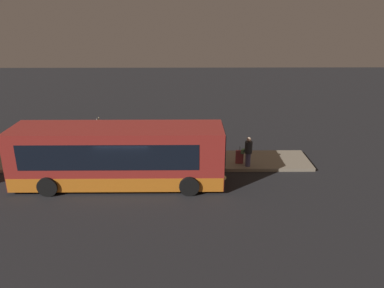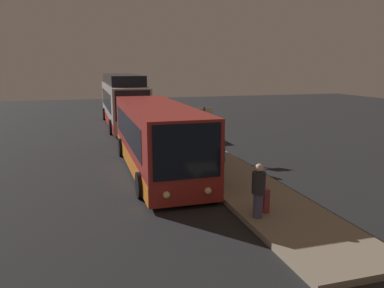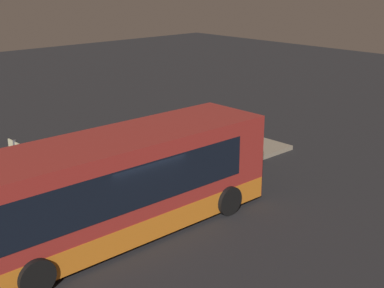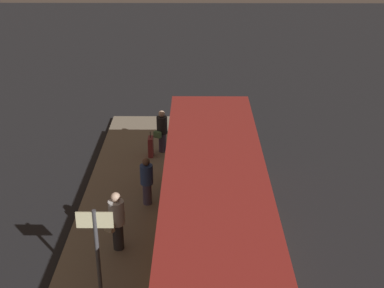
{
  "view_description": "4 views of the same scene",
  "coord_description": "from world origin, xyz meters",
  "px_view_note": "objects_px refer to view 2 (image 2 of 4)",
  "views": [
    {
      "loc": [
        3.09,
        -17.0,
        8.37
      ],
      "look_at": [
        3.26,
        0.84,
        1.91
      ],
      "focal_mm": 35.0,
      "sensor_mm": 36.0,
      "label": 1
    },
    {
      "loc": [
        15.99,
        -2.9,
        4.68
      ],
      "look_at": [
        3.26,
        0.84,
        1.91
      ],
      "focal_mm": 35.0,
      "sensor_mm": 36.0,
      "label": 2
    },
    {
      "loc": [
        -8.41,
        -11.88,
        7.45
      ],
      "look_at": [
        3.26,
        0.84,
        1.91
      ],
      "focal_mm": 50.0,
      "sensor_mm": 36.0,
      "label": 3
    },
    {
      "loc": [
        -12.34,
        0.72,
        9.06
      ],
      "look_at": [
        3.26,
        0.84,
        1.91
      ],
      "focal_mm": 50.0,
      "sensor_mm": 36.0,
      "label": 4
    }
  ],
  "objects_px": {
    "passenger_waiting": "(258,189)",
    "passenger_with_bags": "(220,159)",
    "suitcase": "(264,199)",
    "bus_second": "(123,102)",
    "passenger_boarding": "(214,144)",
    "sign_post": "(204,124)",
    "bus_lead": "(156,138)"
  },
  "relations": [
    {
      "from": "passenger_waiting",
      "to": "passenger_with_bags",
      "type": "relative_size",
      "value": 1.04
    },
    {
      "from": "passenger_waiting",
      "to": "bus_second",
      "type": "bearing_deg",
      "value": 126.68
    },
    {
      "from": "sign_post",
      "to": "passenger_boarding",
      "type": "bearing_deg",
      "value": -4.63
    },
    {
      "from": "bus_lead",
      "to": "passenger_with_bags",
      "type": "relative_size",
      "value": 6.5
    },
    {
      "from": "passenger_waiting",
      "to": "suitcase",
      "type": "height_order",
      "value": "passenger_waiting"
    },
    {
      "from": "bus_second",
      "to": "suitcase",
      "type": "xyz_separation_m",
      "value": [
        20.23,
        2.18,
        -1.28
      ]
    },
    {
      "from": "passenger_boarding",
      "to": "passenger_waiting",
      "type": "xyz_separation_m",
      "value": [
        6.33,
        -0.86,
        -0.05
      ]
    },
    {
      "from": "sign_post",
      "to": "suitcase",
      "type": "bearing_deg",
      "value": -4.39
    },
    {
      "from": "bus_lead",
      "to": "bus_second",
      "type": "xyz_separation_m",
      "value": [
        -13.87,
        0.0,
        0.36
      ]
    },
    {
      "from": "passenger_with_bags",
      "to": "suitcase",
      "type": "height_order",
      "value": "passenger_with_bags"
    },
    {
      "from": "bus_second",
      "to": "passenger_boarding",
      "type": "distance_m",
      "value": 14.55
    },
    {
      "from": "bus_lead",
      "to": "passenger_with_bags",
      "type": "distance_m",
      "value": 3.52
    },
    {
      "from": "bus_second",
      "to": "sign_post",
      "type": "xyz_separation_m",
      "value": [
        12.31,
        2.79,
        -0.07
      ]
    },
    {
      "from": "passenger_with_bags",
      "to": "suitcase",
      "type": "xyz_separation_m",
      "value": [
        3.51,
        0.16,
        -0.48
      ]
    },
    {
      "from": "bus_lead",
      "to": "suitcase",
      "type": "xyz_separation_m",
      "value": [
        6.36,
        2.18,
        -0.92
      ]
    },
    {
      "from": "passenger_waiting",
      "to": "passenger_with_bags",
      "type": "distance_m",
      "value": 3.91
    },
    {
      "from": "passenger_waiting",
      "to": "sign_post",
      "type": "height_order",
      "value": "sign_post"
    },
    {
      "from": "bus_second",
      "to": "suitcase",
      "type": "bearing_deg",
      "value": 6.15
    },
    {
      "from": "sign_post",
      "to": "passenger_with_bags",
      "type": "bearing_deg",
      "value": -9.9
    },
    {
      "from": "bus_lead",
      "to": "passenger_boarding",
      "type": "xyz_separation_m",
      "value": [
        0.43,
        2.63,
        -0.35
      ]
    },
    {
      "from": "bus_second",
      "to": "sign_post",
      "type": "height_order",
      "value": "bus_second"
    },
    {
      "from": "suitcase",
      "to": "passenger_waiting",
      "type": "bearing_deg",
      "value": -45.79
    },
    {
      "from": "suitcase",
      "to": "sign_post",
      "type": "height_order",
      "value": "sign_post"
    },
    {
      "from": "passenger_boarding",
      "to": "bus_second",
      "type": "bearing_deg",
      "value": 134.98
    },
    {
      "from": "bus_second",
      "to": "passenger_waiting",
      "type": "height_order",
      "value": "bus_second"
    },
    {
      "from": "passenger_waiting",
      "to": "sign_post",
      "type": "distance_m",
      "value": 8.42
    },
    {
      "from": "bus_lead",
      "to": "passenger_waiting",
      "type": "height_order",
      "value": "bus_lead"
    },
    {
      "from": "passenger_with_bags",
      "to": "sign_post",
      "type": "distance_m",
      "value": 4.55
    },
    {
      "from": "bus_second",
      "to": "passenger_with_bags",
      "type": "relative_size",
      "value": 7.42
    },
    {
      "from": "passenger_with_bags",
      "to": "sign_post",
      "type": "bearing_deg",
      "value": 86.64
    },
    {
      "from": "bus_lead",
      "to": "bus_second",
      "type": "height_order",
      "value": "bus_second"
    },
    {
      "from": "bus_second",
      "to": "passenger_boarding",
      "type": "height_order",
      "value": "bus_second"
    }
  ]
}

